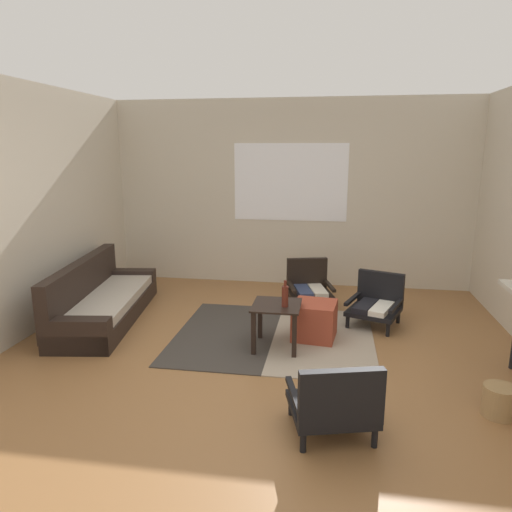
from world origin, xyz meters
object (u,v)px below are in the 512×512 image
couch (102,302)px  armchair_corner (376,302)px  wicker_basket (499,401)px  coffee_table (277,315)px  armchair_by_window (309,285)px  armchair_striped_foreground (334,403)px  ottoman_orange (315,321)px  glass_bottle (285,296)px

couch → armchair_corner: bearing=6.6°
couch → wicker_basket: couch is taller
coffee_table → armchair_by_window: armchair_by_window is taller
wicker_basket → couch: bearing=159.8°
couch → armchair_corner: size_ratio=3.09×
armchair_by_window → armchair_striped_foreground: bearing=-83.5°
ottoman_orange → wicker_basket: size_ratio=1.77×
couch → armchair_corner: (3.21, 0.37, 0.05)m
coffee_table → glass_bottle: bearing=-31.2°
armchair_by_window → wicker_basket: armchair_by_window is taller
glass_bottle → wicker_basket: (1.74, -0.92, -0.46)m
armchair_striped_foreground → armchair_corner: size_ratio=0.99×
coffee_table → ottoman_orange: coffee_table is taller
couch → armchair_by_window: bearing=20.7°
coffee_table → ottoman_orange: size_ratio=1.15×
armchair_striped_foreground → glass_bottle: glass_bottle is taller
couch → armchair_striped_foreground: size_ratio=3.12×
armchair_striped_foreground → couch: bearing=144.7°
ottoman_orange → glass_bottle: (-0.29, -0.36, 0.38)m
couch → wicker_basket: 4.24m
armchair_by_window → wicker_basket: (1.57, -2.37, -0.15)m
armchair_corner → wicker_basket: armchair_corner is taller
coffee_table → armchair_by_window: 1.42m
coffee_table → armchair_corner: armchair_corner is taller
coffee_table → armchair_corner: size_ratio=0.71×
coffee_table → armchair_corner: (1.06, 0.86, -0.09)m
couch → wicker_basket: size_ratio=8.77×
armchair_by_window → glass_bottle: glass_bottle is taller
couch → armchair_by_window: size_ratio=3.34×
ottoman_orange → wicker_basket: 1.94m
armchair_corner → glass_bottle: (-0.97, -0.91, 0.31)m
couch → armchair_striped_foreground: 3.35m
couch → wicker_basket: (3.98, -1.46, -0.10)m
armchair_corner → glass_bottle: 1.37m
couch → armchair_by_window: couch is taller
ottoman_orange → couch: bearing=176.0°
wicker_basket → ottoman_orange: bearing=138.5°
armchair_striped_foreground → ottoman_orange: bearing=96.7°
armchair_striped_foreground → armchair_by_window: bearing=96.5°
armchair_by_window → wicker_basket: 2.85m
coffee_table → armchair_striped_foreground: 1.57m
armchair_corner → ottoman_orange: 0.88m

